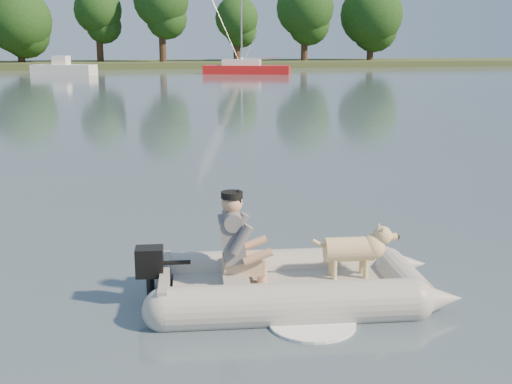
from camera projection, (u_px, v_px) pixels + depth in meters
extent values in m
plane|color=slate|center=(263.00, 303.00, 6.44)|extent=(160.00, 160.00, 0.00)
cube|color=#47512D|center=(125.00, 65.00, 65.31)|extent=(160.00, 12.00, 0.70)
cylinder|color=#332316|center=(21.00, 53.00, 62.31)|extent=(0.70, 0.70, 2.94)
sphere|color=#22501A|center=(19.00, 21.00, 61.62)|extent=(6.27, 6.27, 6.27)
cylinder|color=#332316|center=(100.00, 49.00, 64.39)|extent=(0.70, 0.70, 3.67)
sphere|color=#22501A|center=(98.00, 10.00, 63.52)|extent=(4.69, 4.69, 4.69)
cylinder|color=#332316|center=(163.00, 46.00, 63.90)|extent=(0.70, 0.70, 4.29)
sphere|color=#22501A|center=(161.00, 0.00, 62.89)|extent=(5.43, 5.43, 5.43)
cylinder|color=#332316|center=(237.00, 51.00, 65.88)|extent=(0.70, 0.70, 3.21)
sphere|color=#22501A|center=(237.00, 18.00, 65.13)|extent=(4.41, 4.41, 4.41)
cylinder|color=#332316|center=(304.00, 47.00, 67.94)|extent=(0.70, 0.70, 3.94)
sphere|color=#22501A|center=(305.00, 8.00, 67.02)|extent=(6.03, 6.03, 6.03)
cylinder|color=#332316|center=(370.00, 49.00, 69.84)|extent=(0.70, 0.70, 3.52)
sphere|color=#22501A|center=(371.00, 15.00, 69.02)|extent=(6.68, 6.68, 6.68)
cube|color=red|center=(247.00, 71.00, 51.93)|extent=(7.22, 4.23, 0.86)
cube|color=white|center=(242.00, 63.00, 51.83)|extent=(3.37, 2.46, 0.52)
cylinder|color=#A5A5AA|center=(241.00, 10.00, 50.89)|extent=(0.14, 0.14, 8.65)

